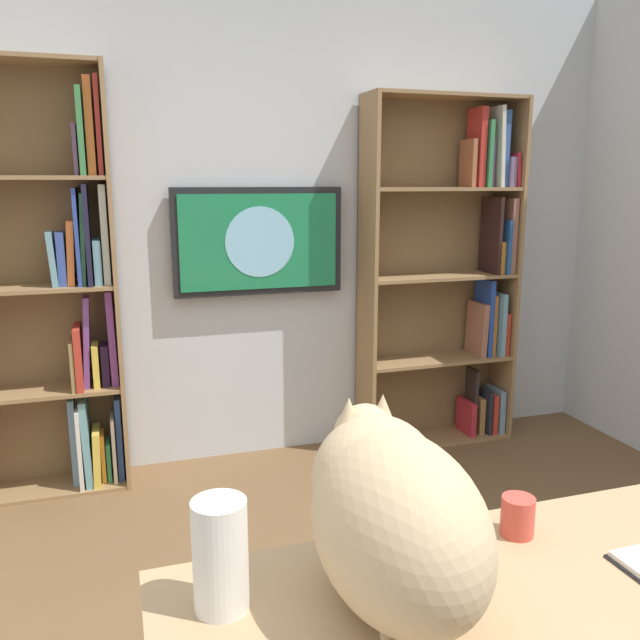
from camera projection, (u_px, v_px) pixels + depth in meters
name	position (u px, v px, depth m)	size (l,w,h in m)	color
wall_back	(249.00, 224.00, 3.63)	(4.52, 0.06, 2.70)	silver
bookshelf_left	(456.00, 274.00, 3.90)	(0.95, 0.28, 2.06)	#937047
bookshelf_right	(59.00, 299.00, 3.24)	(0.77, 0.28, 2.14)	#937047
wall_mounted_tv	(259.00, 241.00, 3.58)	(0.95, 0.07, 0.59)	black
cat	(390.00, 511.00, 1.28)	(0.33, 0.63, 0.39)	#D1B284
paper_towel_roll	(220.00, 555.00, 1.27)	(0.11, 0.11, 0.23)	white
coffee_mug	(518.00, 516.00, 1.55)	(0.08, 0.08, 0.10)	#D84C3F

